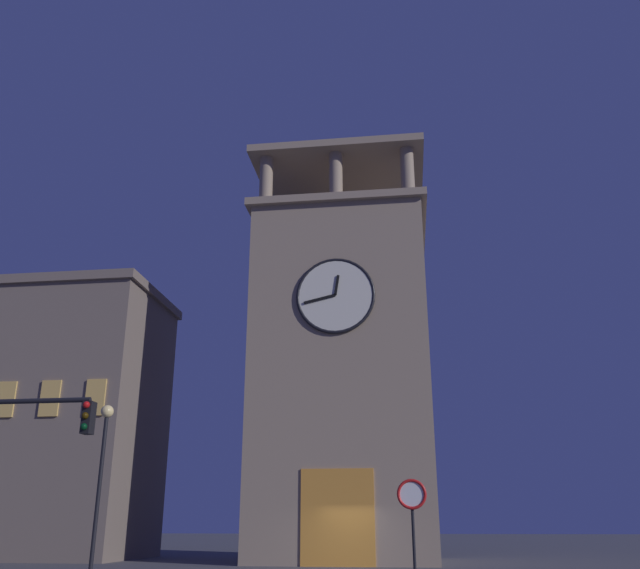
{
  "coord_description": "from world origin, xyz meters",
  "views": [
    {
      "loc": [
        -2.59,
        28.76,
        1.71
      ],
      "look_at": [
        1.86,
        -5.7,
        14.12
      ],
      "focal_mm": 37.68,
      "sensor_mm": 36.0,
      "label": 1
    }
  ],
  "objects_px": {
    "clocktower": "(344,374)",
    "adjacent_wing_building": "(3,420)",
    "no_horn_sign": "(412,503)",
    "street_lamp": "(102,456)"
  },
  "relations": [
    {
      "from": "clocktower",
      "to": "no_horn_sign",
      "type": "bearing_deg",
      "value": 101.42
    },
    {
      "from": "clocktower",
      "to": "adjacent_wing_building",
      "type": "height_order",
      "value": "clocktower"
    },
    {
      "from": "street_lamp",
      "to": "no_horn_sign",
      "type": "distance_m",
      "value": 11.23
    },
    {
      "from": "adjacent_wing_building",
      "to": "street_lamp",
      "type": "xyz_separation_m",
      "value": [
        -11.91,
        12.66,
        -3.28
      ]
    },
    {
      "from": "adjacent_wing_building",
      "to": "no_horn_sign",
      "type": "relative_size",
      "value": 5.99
    },
    {
      "from": "adjacent_wing_building",
      "to": "street_lamp",
      "type": "height_order",
      "value": "adjacent_wing_building"
    },
    {
      "from": "adjacent_wing_building",
      "to": "no_horn_sign",
      "type": "xyz_separation_m",
      "value": [
        -22.35,
        16.45,
        -4.95
      ]
    },
    {
      "from": "clocktower",
      "to": "street_lamp",
      "type": "relative_size",
      "value": 4.1
    },
    {
      "from": "street_lamp",
      "to": "no_horn_sign",
      "type": "height_order",
      "value": "street_lamp"
    },
    {
      "from": "clocktower",
      "to": "no_horn_sign",
      "type": "distance_m",
      "value": 17.53
    }
  ]
}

